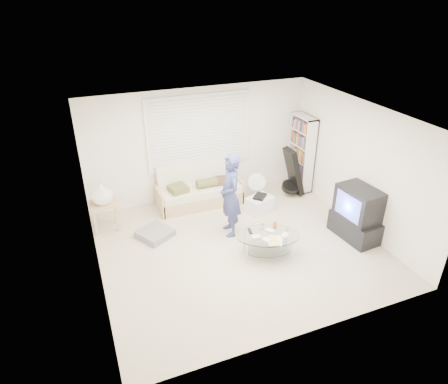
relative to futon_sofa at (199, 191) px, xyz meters
name	(u,v)px	position (x,y,z in m)	size (l,w,h in m)	color
ground	(239,247)	(0.15, -1.87, -0.30)	(5.00, 5.00, 0.00)	tan
room_shell	(230,157)	(0.15, -1.39, 1.33)	(5.02, 4.52, 2.51)	white
window_blinds	(199,132)	(0.15, 0.33, 1.25)	(2.32, 0.08, 1.62)	silver
futon_sofa	(199,191)	(0.00, 0.00, 0.00)	(1.87, 0.75, 0.91)	tan
grey_floor_pillow	(155,233)	(-1.23, -0.94, -0.23)	(0.58, 0.58, 0.13)	slate
side_table	(102,195)	(-2.07, -0.32, 0.47)	(0.52, 0.42, 1.04)	tan
bookshelf	(301,153)	(2.47, -0.12, 0.58)	(0.28, 0.74, 1.77)	white
guitar_case	(293,175)	(2.10, -0.43, 0.21)	(0.47, 0.43, 1.13)	black
floor_fan	(256,185)	(1.22, -0.32, 0.09)	(0.41, 0.28, 0.66)	white
storage_bin	(260,204)	(1.09, -0.80, -0.13)	(0.64, 0.53, 0.38)	white
tv_unit	(357,214)	(2.35, -2.37, 0.21)	(0.60, 1.00, 1.05)	black
coffee_table	(268,239)	(0.53, -2.27, 0.04)	(1.31, 1.05, 0.54)	silver
standing_person	(230,195)	(0.18, -1.35, 0.53)	(0.60, 0.40, 1.66)	navy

